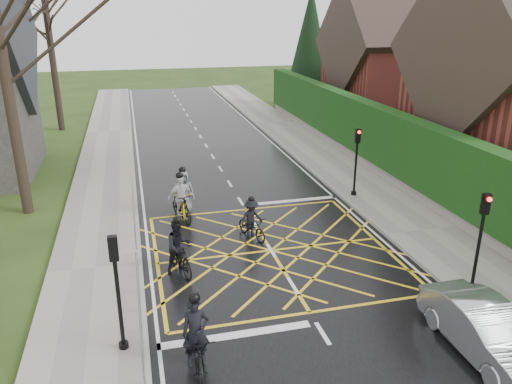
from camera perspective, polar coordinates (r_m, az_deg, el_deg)
name	(u,v)px	position (r m, az deg, el deg)	size (l,w,h in m)	color
ground	(271,251)	(17.90, 1.74, -6.71)	(120.00, 120.00, 0.00)	#203311
road	(271,251)	(17.89, 1.74, -6.70)	(9.00, 80.00, 0.01)	black
sidewalk_right	(421,231)	(20.21, 18.39, -4.30)	(3.00, 80.00, 0.15)	gray
sidewalk_left	(95,269)	(17.37, -17.88, -8.37)	(3.00, 80.00, 0.15)	gray
stone_wall	(388,174)	(25.76, 14.80, 1.99)	(0.50, 38.00, 0.70)	slate
hedge	(391,140)	(25.29, 15.15, 5.75)	(0.90, 38.00, 2.80)	black
house_far	(400,64)	(38.65, 16.12, 13.85)	(9.80, 8.80, 10.30)	maroon
conifer	(310,48)	(44.15, 6.18, 16.01)	(4.60, 4.60, 10.00)	black
tree_far	(48,24)	(37.66, -22.71, 17.32)	(8.40, 8.40, 10.40)	black
railing_south	(139,302)	(13.91, -13.21, -12.12)	(0.05, 5.04, 1.03)	slate
railing_north	(133,202)	(20.67, -13.86, -1.14)	(0.05, 6.04, 1.03)	slate
traffic_light_ne	(356,163)	(22.67, 11.35, 3.28)	(0.24, 0.31, 3.21)	black
traffic_light_se	(479,243)	(16.01, 24.14, -5.39)	(0.24, 0.31, 3.21)	black
traffic_light_sw	(118,295)	(12.62, -15.46, -11.26)	(0.24, 0.31, 3.21)	black
cyclist_rear	(197,344)	(12.41, -6.80, -16.83)	(0.72, 2.05, 1.99)	black
cyclist_back	(179,251)	(16.40, -8.77, -6.71)	(1.06, 2.03, 1.95)	black
cyclist_mid	(252,223)	(18.66, -0.50, -3.52)	(1.15, 1.77, 1.63)	black
cyclist_front	(181,202)	(20.40, -8.57, -1.18)	(1.17, 2.10, 2.02)	black
cyclist_lead	(184,198)	(20.97, -8.25, -0.65)	(0.98, 2.17, 2.05)	yellow
car	(486,331)	(13.91, 24.76, -14.22)	(1.39, 3.99, 1.31)	silver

